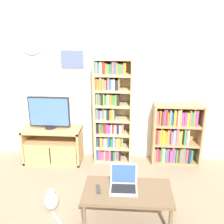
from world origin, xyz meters
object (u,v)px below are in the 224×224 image
coffee_table (127,193)px  remote_near_laptop (98,189)px  tv_stand (53,145)px  bookshelf_short (175,135)px  laptop (124,183)px  bookshelf_tall (111,112)px  cat (51,200)px  television (49,113)px

coffee_table → remote_near_laptop: remote_near_laptop is taller
tv_stand → bookshelf_short: 2.06m
coffee_table → laptop: bearing=132.7°
bookshelf_short → tv_stand: bearing=-176.7°
coffee_table → bookshelf_tall: bearing=101.9°
laptop → cat: size_ratio=0.76×
laptop → remote_near_laptop: laptop is taller
bookshelf_tall → coffee_table: bearing=-78.1°
bookshelf_tall → cat: bearing=-117.9°
tv_stand → bookshelf_tall: (0.98, 0.11, 0.58)m
television → bookshelf_tall: bookshelf_tall is taller
television → bookshelf_short: television is taller
bookshelf_short → remote_near_laptop: size_ratio=6.26×
tv_stand → bookshelf_tall: bookshelf_tall is taller
television → coffee_table: bearing=-45.3°
television → bookshelf_short: size_ratio=0.65×
cat → tv_stand: bearing=87.7°
tv_stand → cat: tv_stand is taller
bookshelf_tall → bookshelf_short: bookshelf_tall is taller
television → remote_near_laptop: (0.96, -1.34, -0.47)m
television → remote_near_laptop: bearing=-54.3°
coffee_table → remote_near_laptop: bearing=-177.8°
television → cat: size_ratio=1.53×
tv_stand → remote_near_laptop: 1.60m
remote_near_laptop → coffee_table: bearing=-9.1°
laptop → remote_near_laptop: size_ratio=2.02×
remote_near_laptop → bookshelf_short: bearing=40.5°
tv_stand → remote_near_laptop: size_ratio=5.78×
tv_stand → laptop: size_ratio=2.86×
television → laptop: size_ratio=2.02×
tv_stand → bookshelf_short: size_ratio=0.92×
bookshelf_short → coffee_table: 1.61m
television → remote_near_laptop: television is taller
bookshelf_tall → coffee_table: 1.53m
bookshelf_tall → laptop: bookshelf_tall is taller
television → laptop: television is taller
bookshelf_tall → tv_stand: bearing=-173.6°
tv_stand → bookshelf_tall: bearing=6.4°
tv_stand → bookshelf_tall: size_ratio=0.54×
laptop → remote_near_laptop: (-0.30, -0.07, -0.06)m
tv_stand → bookshelf_short: bearing=3.3°
bookshelf_short → cat: 2.21m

